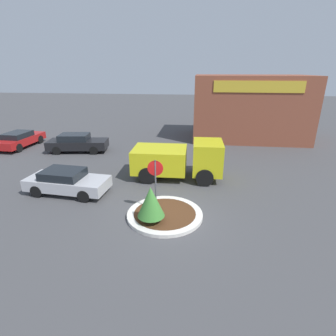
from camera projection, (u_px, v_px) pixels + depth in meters
name	position (u px, v px, depth m)	size (l,w,h in m)	color
ground_plane	(165.00, 216.00, 11.74)	(120.00, 120.00, 0.00)	#474749
traffic_island	(165.00, 214.00, 11.71)	(3.38, 3.38, 0.16)	silver
stop_sign	(155.00, 178.00, 11.33)	(0.68, 0.07, 2.56)	#4C4C51
island_shrub	(151.00, 202.00, 10.75)	(1.14, 1.14, 1.56)	brown
utility_truck	(179.00, 159.00, 15.50)	(5.25, 2.50, 2.27)	gold
storefront_building	(249.00, 108.00, 24.12)	(10.04, 6.07, 5.68)	brown
parked_sedan_black	(77.00, 143.00, 20.66)	(4.75, 2.34, 1.42)	black
parked_sedan_silver	(67.00, 181.00, 13.71)	(4.37, 2.08, 1.28)	#B7B7BC
parked_sedan_red	(20.00, 139.00, 21.84)	(2.03, 4.48, 1.32)	#B21919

